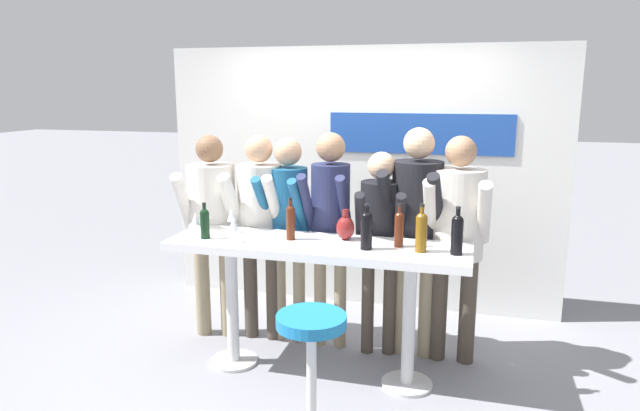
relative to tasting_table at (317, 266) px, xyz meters
The scene contains 21 objects.
ground_plane 0.83m from the tasting_table, ahead, with size 40.00×40.00×0.00m, color gray.
back_wall 1.57m from the tasting_table, 89.73° to the left, with size 3.73×0.12×2.43m.
tasting_table is the anchor object (origin of this frame).
bar_stool 0.82m from the tasting_table, 76.81° to the right, with size 0.43×0.43×0.77m.
person_far_left 1.12m from the tasting_table, 156.92° to the left, with size 0.53×0.62×1.69m.
person_left 0.81m from the tasting_table, 142.06° to the left, with size 0.43×0.54×1.70m.
person_center_left 0.66m from the tasting_table, 127.17° to the left, with size 0.38×0.51×1.68m.
person_center 0.54m from the tasting_table, 92.90° to the left, with size 0.36×0.51×1.73m.
person_center_right 0.61m from the tasting_table, 50.09° to the left, with size 0.41×0.52×1.60m.
person_right 0.86m from the tasting_table, 38.27° to the left, with size 0.50×0.60×1.78m.
person_far_right 1.08m from the tasting_table, 26.67° to the left, with size 0.47×0.56×1.73m.
wine_bottle_0 0.48m from the tasting_table, 10.38° to the right, with size 0.08×0.08×0.31m.
wine_bottle_1 1.00m from the tasting_table, ahead, with size 0.08×0.08×0.32m.
wine_bottle_2 0.64m from the tasting_table, ahead, with size 0.06×0.06×0.30m.
wine_bottle_3 0.79m from the tasting_table, ahead, with size 0.08×0.08×0.32m.
wine_bottle_4 0.86m from the tasting_table, behind, with size 0.07×0.07×0.26m.
wine_bottle_5 0.37m from the tasting_table, behind, with size 0.06×0.06×0.31m.
wine_glass_0 0.95m from the tasting_table, behind, with size 0.07×0.07×0.18m.
wine_glass_1 0.65m from the tasting_table, 166.66° to the right, with size 0.07×0.07×0.18m.
wine_glass_2 0.76m from the tasting_table, behind, with size 0.07×0.07×0.18m.
decorative_vase 0.34m from the tasting_table, 39.06° to the left, with size 0.13×0.13×0.22m.
Camera 1 is at (1.04, -3.71, 2.07)m, focal length 32.00 mm.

